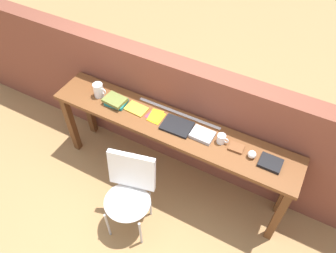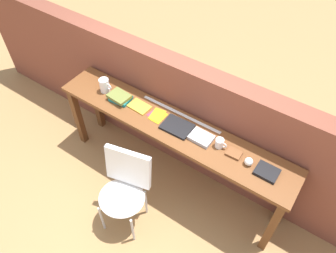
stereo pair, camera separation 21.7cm
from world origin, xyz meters
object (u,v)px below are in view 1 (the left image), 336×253
(magazine_cycling, at_px, (136,109))
(book_repair_rightmost, at_px, (270,163))
(sports_ball_small, at_px, (252,154))
(pitcher_white, at_px, (99,90))
(leather_journal_brown, at_px, (236,148))
(mug, at_px, (222,139))
(book_stack_leftmost, at_px, (116,101))
(book_open_centre, at_px, (177,126))
(chair_white_moulded, at_px, (129,191))
(pamphlet_pile_colourful, at_px, (155,116))

(magazine_cycling, height_order, book_repair_rightmost, book_repair_rightmost)
(sports_ball_small, distance_m, book_repair_rightmost, 0.17)
(pitcher_white, distance_m, sports_ball_small, 1.62)
(leather_journal_brown, height_order, sports_ball_small, sports_ball_small)
(mug, bearing_deg, book_stack_leftmost, -178.18)
(book_stack_leftmost, height_order, mug, mug)
(magazine_cycling, xyz_separation_m, book_open_centre, (0.46, -0.02, 0.00))
(magazine_cycling, xyz_separation_m, leather_journal_brown, (1.04, 0.00, 0.00))
(leather_journal_brown, distance_m, book_repair_rightmost, 0.31)
(chair_white_moulded, xyz_separation_m, book_stack_leftmost, (-0.52, 0.62, 0.39))
(book_open_centre, bearing_deg, leather_journal_brown, 0.18)
(pamphlet_pile_colourful, bearing_deg, pitcher_white, -178.73)
(magazine_cycling, bearing_deg, pamphlet_pile_colourful, 4.77)
(pamphlet_pile_colourful, height_order, sports_ball_small, sports_ball_small)
(book_open_centre, distance_m, mug, 0.44)
(book_repair_rightmost, bearing_deg, leather_journal_brown, 176.95)
(book_open_centre, xyz_separation_m, sports_ball_small, (0.73, -0.01, 0.03))
(book_stack_leftmost, relative_size, magazine_cycling, 1.07)
(book_stack_leftmost, xyz_separation_m, sports_ball_small, (1.41, 0.00, 0.00))
(leather_journal_brown, bearing_deg, book_open_centre, 179.68)
(magazine_cycling, distance_m, pamphlet_pile_colourful, 0.21)
(leather_journal_brown, bearing_deg, mug, 175.64)
(pamphlet_pile_colourful, bearing_deg, book_open_centre, -4.53)
(chair_white_moulded, bearing_deg, leather_journal_brown, 41.33)
(pitcher_white, height_order, leather_journal_brown, pitcher_white)
(magazine_cycling, bearing_deg, chair_white_moulded, -61.81)
(pitcher_white, relative_size, mug, 1.67)
(book_stack_leftmost, distance_m, pamphlet_pile_colourful, 0.44)
(mug, bearing_deg, pitcher_white, -179.23)
(mug, distance_m, sports_ball_small, 0.30)
(pamphlet_pile_colourful, xyz_separation_m, leather_journal_brown, (0.83, -0.00, 0.01))
(mug, bearing_deg, magazine_cycling, -179.54)
(book_stack_leftmost, height_order, sports_ball_small, sports_ball_small)
(chair_white_moulded, relative_size, pitcher_white, 4.85)
(book_stack_leftmost, xyz_separation_m, book_repair_rightmost, (1.58, 0.01, -0.02))
(mug, relative_size, sports_ball_small, 1.49)
(book_stack_leftmost, height_order, book_repair_rightmost, book_stack_leftmost)
(pitcher_white, distance_m, book_stack_leftmost, 0.22)
(pamphlet_pile_colourful, bearing_deg, sports_ball_small, -1.67)
(book_stack_leftmost, height_order, pamphlet_pile_colourful, book_stack_leftmost)
(pitcher_white, bearing_deg, pamphlet_pile_colourful, 1.27)
(mug, distance_m, leather_journal_brown, 0.15)
(book_stack_leftmost, relative_size, sports_ball_small, 3.09)
(pitcher_white, distance_m, mug, 1.33)
(chair_white_moulded, xyz_separation_m, book_open_centre, (0.16, 0.64, 0.37))
(magazine_cycling, bearing_deg, pitcher_white, -174.77)
(book_stack_leftmost, relative_size, book_repair_rightmost, 1.20)
(pamphlet_pile_colourful, xyz_separation_m, book_repair_rightmost, (1.14, -0.02, 0.01))
(pitcher_white, relative_size, magazine_cycling, 0.86)
(pamphlet_pile_colourful, relative_size, book_open_centre, 0.65)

